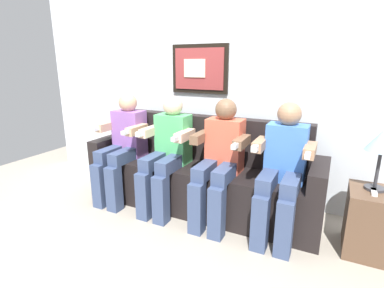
% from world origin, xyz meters
% --- Properties ---
extents(ground_plane, '(6.10, 6.10, 0.00)m').
position_xyz_m(ground_plane, '(0.00, 0.00, 0.00)').
color(ground_plane, '#9E9384').
extents(back_wall_assembly, '(4.70, 0.10, 2.60)m').
position_xyz_m(back_wall_assembly, '(-0.01, 0.76, 1.30)').
color(back_wall_assembly, silver).
rests_on(back_wall_assembly, ground_plane).
extents(couch, '(2.30, 0.58, 0.90)m').
position_xyz_m(couch, '(0.00, 0.33, 0.31)').
color(couch, black).
rests_on(couch, ground_plane).
extents(person_leftmost, '(0.46, 0.56, 1.11)m').
position_xyz_m(person_leftmost, '(-0.81, 0.16, 0.61)').
color(person_leftmost, '#8C59A5').
rests_on(person_leftmost, ground_plane).
extents(person_left_center, '(0.46, 0.56, 1.11)m').
position_xyz_m(person_left_center, '(-0.27, 0.16, 0.61)').
color(person_left_center, '#4CB266').
rests_on(person_left_center, ground_plane).
extents(person_right_center, '(0.46, 0.56, 1.11)m').
position_xyz_m(person_right_center, '(0.27, 0.16, 0.61)').
color(person_right_center, '#D8593F').
rests_on(person_right_center, ground_plane).
extents(person_rightmost, '(0.46, 0.56, 1.11)m').
position_xyz_m(person_rightmost, '(0.81, 0.16, 0.61)').
color(person_rightmost, '#3F72CC').
rests_on(person_rightmost, ground_plane).
extents(side_table_right, '(0.40, 0.40, 0.50)m').
position_xyz_m(side_table_right, '(1.50, 0.22, 0.25)').
color(side_table_right, brown).
rests_on(side_table_right, ground_plane).
extents(table_lamp, '(0.22, 0.22, 0.46)m').
position_xyz_m(table_lamp, '(1.46, 0.26, 0.86)').
color(table_lamp, '#333338').
rests_on(table_lamp, side_table_right).
extents(spare_remote_on_table, '(0.04, 0.13, 0.02)m').
position_xyz_m(spare_remote_on_table, '(1.45, 0.18, 0.51)').
color(spare_remote_on_table, white).
rests_on(spare_remote_on_table, side_table_right).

